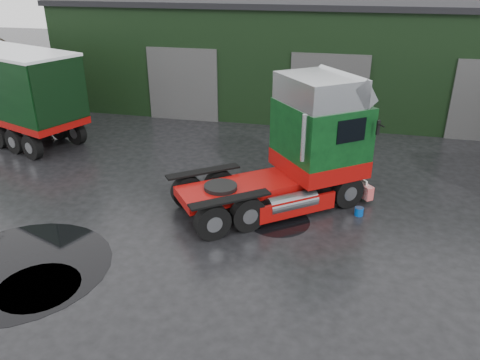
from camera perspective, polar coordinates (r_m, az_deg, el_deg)
name	(u,v)px	position (r m, az deg, el deg)	size (l,w,h in m)	color
ground	(222,277)	(13.56, -2.23, -11.68)	(100.00, 100.00, 0.00)	black
warehouse	(335,51)	(30.91, 11.55, 15.11)	(32.40, 12.40, 6.30)	black
hero_tractor	(269,147)	(16.24, 3.52, 4.10)	(3.19, 7.53, 4.68)	#093312
wash_bucket	(359,211)	(17.04, 14.30, -3.74)	(0.31, 0.31, 0.29)	#063B95
tree_back_a	(245,9)	(41.62, 0.67, 20.14)	(4.40, 4.40, 9.50)	black
tree_back_b	(447,26)	(41.33, 23.90, 16.74)	(4.40, 4.40, 7.50)	black
puddle_0	(39,287)	(14.28, -23.35, -11.88)	(2.27, 2.27, 0.01)	black
puddle_1	(278,221)	(16.25, 4.69, -5.03)	(2.18, 2.18, 0.01)	black
puddle_2	(21,268)	(15.28, -25.11, -9.67)	(5.17, 5.17, 0.01)	black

